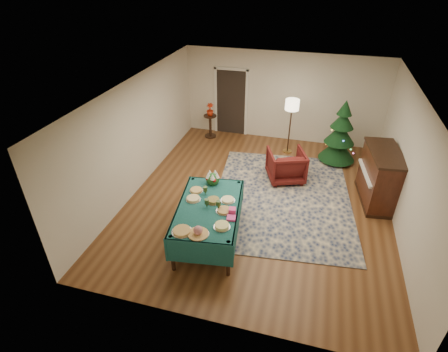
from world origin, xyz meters
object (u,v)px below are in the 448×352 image
(armchair, at_px, (286,164))
(piano, at_px, (380,177))
(gift_box, at_px, (232,211))
(floor_lamp, at_px, (292,108))
(buffet_table, at_px, (209,213))
(potted_plant, at_px, (210,112))
(christmas_tree, at_px, (340,135))
(side_table, at_px, (210,126))

(armchair, relative_size, piano, 0.58)
(gift_box, height_order, piano, piano)
(floor_lamp, xyz_separation_m, piano, (2.29, -1.93, -0.74))
(armchair, bearing_deg, buffet_table, 44.70)
(potted_plant, bearing_deg, buffet_table, -73.02)
(gift_box, bearing_deg, piano, 39.74)
(buffet_table, xyz_separation_m, potted_plant, (-1.42, 4.65, 0.19))
(buffet_table, height_order, armchair, armchair)
(gift_box, xyz_separation_m, piano, (2.90, 2.41, -0.23))
(floor_lamp, distance_m, christmas_tree, 1.52)
(armchair, distance_m, piano, 2.21)
(floor_lamp, bearing_deg, christmas_tree, -8.85)
(piano, bearing_deg, potted_plant, 154.33)
(armchair, xyz_separation_m, potted_plant, (-2.64, 1.95, 0.39))
(gift_box, xyz_separation_m, floor_lamp, (0.61, 4.34, 0.50))
(gift_box, distance_m, floor_lamp, 4.41)
(side_table, xyz_separation_m, christmas_tree, (3.92, -0.60, 0.46))
(gift_box, distance_m, piano, 3.77)
(gift_box, bearing_deg, side_table, 112.13)
(floor_lamp, relative_size, potted_plant, 4.12)
(armchair, distance_m, side_table, 3.28)
(gift_box, height_order, side_table, gift_box)
(christmas_tree, bearing_deg, side_table, 171.34)
(buffet_table, height_order, floor_lamp, floor_lamp)
(christmas_tree, bearing_deg, potted_plant, 171.34)
(gift_box, height_order, floor_lamp, floor_lamp)
(gift_box, relative_size, christmas_tree, 0.07)
(floor_lamp, height_order, side_table, floor_lamp)
(floor_lamp, relative_size, christmas_tree, 0.89)
(christmas_tree, xyz_separation_m, piano, (0.89, -1.72, -0.18))
(armchair, relative_size, floor_lamp, 0.56)
(armchair, height_order, piano, piano)
(side_table, bearing_deg, armchair, -36.42)
(side_table, height_order, christmas_tree, christmas_tree)
(buffet_table, xyz_separation_m, gift_box, (0.50, -0.08, 0.22))
(side_table, xyz_separation_m, piano, (4.82, -2.32, 0.28))
(buffet_table, height_order, piano, piano)
(buffet_table, relative_size, floor_lamp, 1.38)
(potted_plant, height_order, christmas_tree, christmas_tree)
(buffet_table, xyz_separation_m, armchair, (1.22, 2.70, -0.20))
(floor_lamp, bearing_deg, buffet_table, -104.60)
(gift_box, distance_m, armchair, 2.90)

